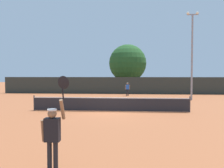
# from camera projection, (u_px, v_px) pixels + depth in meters

# --- Properties ---
(ground_plane) EXTENTS (120.00, 120.00, 0.00)m
(ground_plane) POSITION_uv_depth(u_px,v_px,m) (110.00, 111.00, 15.47)
(ground_plane) COLOR #9E5633
(tennis_net) EXTENTS (10.83, 0.08, 1.07)m
(tennis_net) POSITION_uv_depth(u_px,v_px,m) (110.00, 104.00, 15.45)
(tennis_net) COLOR #232328
(tennis_net) RESTS_ON ground
(perimeter_fence) EXTENTS (31.59, 0.12, 2.22)m
(perimeter_fence) POSITION_uv_depth(u_px,v_px,m) (119.00, 85.00, 29.81)
(perimeter_fence) COLOR #2D332D
(perimeter_fence) RESTS_ON ground
(player_serving) EXTENTS (0.68, 0.39, 2.49)m
(player_serving) POSITION_uv_depth(u_px,v_px,m) (53.00, 131.00, 5.72)
(player_serving) COLOR black
(player_serving) RESTS_ON ground
(player_receiving) EXTENTS (0.57, 0.23, 1.57)m
(player_receiving) POSITION_uv_depth(u_px,v_px,m) (127.00, 88.00, 26.90)
(player_receiving) COLOR blue
(player_receiving) RESTS_ON ground
(tennis_ball) EXTENTS (0.07, 0.07, 0.07)m
(tennis_ball) POSITION_uv_depth(u_px,v_px,m) (80.00, 107.00, 17.36)
(tennis_ball) COLOR #CCE033
(tennis_ball) RESTS_ON ground
(light_pole) EXTENTS (1.18, 0.28, 8.68)m
(light_pole) POSITION_uv_depth(u_px,v_px,m) (192.00, 50.00, 22.10)
(light_pole) COLOR gray
(light_pole) RESTS_ON ground
(large_tree) EXTENTS (5.85, 5.85, 7.29)m
(large_tree) POSITION_uv_depth(u_px,v_px,m) (128.00, 63.00, 35.31)
(large_tree) COLOR brown
(large_tree) RESTS_ON ground
(parked_car_near) EXTENTS (2.15, 4.31, 1.69)m
(parked_car_near) POSITION_uv_depth(u_px,v_px,m) (107.00, 85.00, 37.73)
(parked_car_near) COLOR black
(parked_car_near) RESTS_ON ground
(parked_car_mid) EXTENTS (1.94, 4.22, 1.69)m
(parked_car_mid) POSITION_uv_depth(u_px,v_px,m) (137.00, 86.00, 35.39)
(parked_car_mid) COLOR navy
(parked_car_mid) RESTS_ON ground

